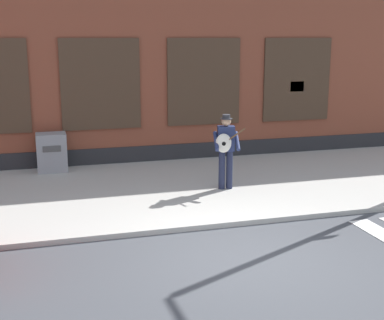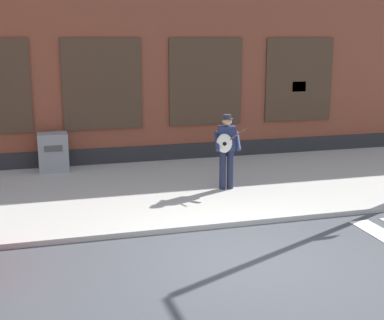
# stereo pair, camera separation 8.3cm
# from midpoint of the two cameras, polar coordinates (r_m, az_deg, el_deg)

# --- Properties ---
(ground_plane) EXTENTS (160.00, 160.00, 0.00)m
(ground_plane) POSITION_cam_midpoint_polar(r_m,az_deg,el_deg) (8.93, 5.50, -10.55)
(ground_plane) COLOR #424449
(sidewalk) EXTENTS (28.00, 5.53, 0.10)m
(sidewalk) POSITION_cam_midpoint_polar(r_m,az_deg,el_deg) (12.75, -1.55, -2.98)
(sidewalk) COLOR #ADAAA3
(sidewalk) RESTS_ON ground
(building_backdrop) EXTENTS (28.00, 4.06, 6.14)m
(building_backdrop) POSITION_cam_midpoint_polar(r_m,az_deg,el_deg) (16.92, -5.75, 11.26)
(building_backdrop) COLOR brown
(building_backdrop) RESTS_ON ground
(busker) EXTENTS (0.72, 0.62, 1.74)m
(busker) POSITION_cam_midpoint_polar(r_m,az_deg,el_deg) (12.26, 3.41, 1.39)
(busker) COLOR #1E233D
(busker) RESTS_ON sidewalk
(utility_box) EXTENTS (0.77, 0.61, 1.01)m
(utility_box) POSITION_cam_midpoint_polar(r_m,az_deg,el_deg) (14.49, -14.89, 0.80)
(utility_box) COLOR gray
(utility_box) RESTS_ON sidewalk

